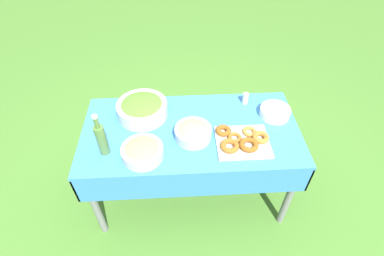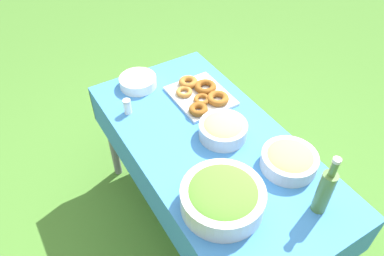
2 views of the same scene
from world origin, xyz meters
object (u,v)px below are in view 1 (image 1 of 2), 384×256
salad_bowl (142,108)px  bread_bowl (142,151)px  plate_stack (275,112)px  donut_platter (242,140)px  pasta_bowl (193,132)px  olive_oil_bottle (101,139)px

salad_bowl → bread_bowl: 0.39m
plate_stack → donut_platter: bearing=-137.9°
pasta_bowl → donut_platter: pasta_bowl is taller
donut_platter → olive_oil_bottle: olive_oil_bottle is taller
olive_oil_bottle → salad_bowl: bearing=57.2°
salad_bowl → plate_stack: salad_bowl is taller
plate_stack → bread_bowl: (-0.91, -0.33, 0.02)m
salad_bowl → bread_bowl: bearing=-86.7°
pasta_bowl → plate_stack: pasta_bowl is taller
olive_oil_bottle → bread_bowl: size_ratio=1.19×
plate_stack → bread_bowl: bread_bowl is taller
plate_stack → bread_bowl: bearing=-160.2°
salad_bowl → bread_bowl: size_ratio=1.36×
salad_bowl → olive_oil_bottle: 0.41m
salad_bowl → pasta_bowl: (0.34, -0.24, -0.02)m
donut_platter → bread_bowl: size_ratio=1.43×
donut_platter → plate_stack: size_ratio=1.75×
donut_platter → bread_bowl: (-0.63, -0.08, 0.02)m
bread_bowl → plate_stack: bearing=19.8°
salad_bowl → plate_stack: (0.94, -0.06, -0.03)m
salad_bowl → pasta_bowl: salad_bowl is taller
salad_bowl → olive_oil_bottle: size_ratio=1.14×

